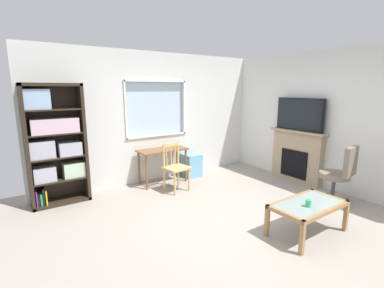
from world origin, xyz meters
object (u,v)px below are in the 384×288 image
tv (300,114)px  office_chair (340,172)px  fireplace (297,156)px  coffee_table (308,207)px  desk_under_window (163,155)px  sippy_cup (308,203)px  bookshelf (54,143)px  wooden_chair (175,167)px  plastic_drawer_unit (191,165)px

tv → office_chair: 1.47m
fireplace → coffee_table: size_ratio=1.16×
desk_under_window → sippy_cup: desk_under_window is taller
bookshelf → wooden_chair: bookshelf is taller
bookshelf → plastic_drawer_unit: 2.79m
office_chair → wooden_chair: bearing=132.8°
plastic_drawer_unit → bookshelf: bearing=178.7°
bookshelf → desk_under_window: bearing=-3.2°
desk_under_window → coffee_table: (0.62, -2.88, -0.23)m
wooden_chair → bookshelf: bearing=162.1°
office_chair → tv: bearing=69.4°
desk_under_window → sippy_cup: size_ratio=11.00×
plastic_drawer_unit → fireplace: (1.63, -1.52, 0.29)m
tv → coffee_table: bearing=-140.8°
bookshelf → tv: size_ratio=1.91×
desk_under_window → plastic_drawer_unit: bearing=3.9°
fireplace → tv: (-0.02, 0.00, 0.86)m
tv → coffee_table: size_ratio=1.01×
desk_under_window → tv: (2.34, -1.47, 0.80)m
bookshelf → coffee_table: (2.56, -2.98, -0.67)m
coffee_table → sippy_cup: size_ratio=11.48×
desk_under_window → office_chair: (1.92, -2.60, -0.04)m
desk_under_window → fireplace: bearing=-31.9°
plastic_drawer_unit → coffee_table: bearing=-92.3°
office_chair → sippy_cup: office_chair is taller
plastic_drawer_unit → wooden_chair: bearing=-142.8°
plastic_drawer_unit → office_chair: (1.19, -2.65, 0.31)m
wooden_chair → sippy_cup: 2.48m
tv → sippy_cup: (-1.83, -1.47, -0.92)m
bookshelf → plastic_drawer_unit: bearing=-1.3°
bookshelf → plastic_drawer_unit: bookshelf is taller
fireplace → sippy_cup: 2.36m
desk_under_window → office_chair: bearing=-53.6°
coffee_table → bookshelf: bearing=130.6°
wooden_chair → office_chair: bearing=-47.2°
coffee_table → plastic_drawer_unit: bearing=87.7°
sippy_cup → plastic_drawer_unit: bearing=85.8°
wooden_chair → fireplace: fireplace is taller
plastic_drawer_unit → coffee_table: (-0.12, -2.93, 0.12)m
bookshelf → desk_under_window: size_ratio=2.02×
fireplace → tv: 0.86m
office_chair → sippy_cup: bearing=-166.6°
bookshelf → wooden_chair: (1.93, -0.62, -0.57)m
bookshelf → fireplace: size_ratio=1.67×
desk_under_window → tv: 2.88m
fireplace → bookshelf: bearing=159.9°
bookshelf → tv: 4.58m
fireplace → sippy_cup: bearing=-141.6°
coffee_table → office_chair: bearing=12.0°
wooden_chair → tv: tv is taller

